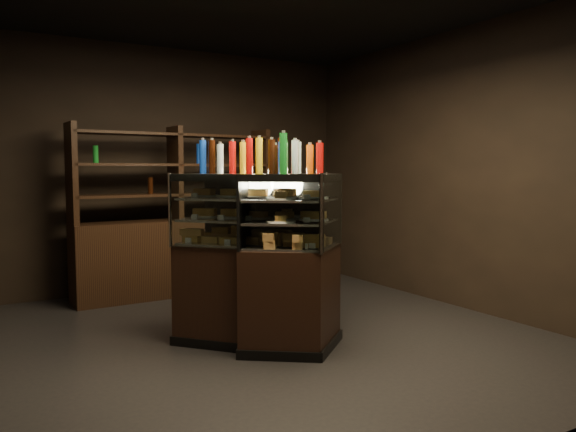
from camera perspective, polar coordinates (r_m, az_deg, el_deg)
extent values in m
plane|color=black|center=(5.10, -3.87, -12.33)|extent=(5.00, 5.00, 0.00)
cube|color=black|center=(7.20, -12.88, 4.66)|extent=(5.00, 0.02, 3.00)
cube|color=black|center=(2.86, 18.98, 4.57)|extent=(5.00, 0.02, 3.00)
cube|color=black|center=(6.39, 16.62, 4.59)|extent=(0.02, 5.00, 3.00)
cube|color=black|center=(5.05, -0.08, -7.47)|extent=(1.30, 1.44, 0.86)
cube|color=black|center=(5.14, -0.08, -11.70)|extent=(1.34, 1.49, 0.08)
cube|color=black|center=(4.93, -0.08, 3.97)|extent=(1.30, 1.44, 0.06)
cube|color=silver|center=(4.97, -0.08, -2.54)|extent=(1.23, 1.37, 0.02)
cube|color=silver|center=(4.95, -0.08, -0.23)|extent=(1.23, 1.37, 0.02)
cube|color=silver|center=(4.94, -0.08, 1.87)|extent=(1.23, 1.37, 0.02)
cube|color=white|center=(4.92, 3.83, 0.79)|extent=(0.78, 1.06, 0.60)
cylinder|color=silver|center=(5.57, 3.96, 1.25)|extent=(0.03, 0.03, 0.62)
cylinder|color=silver|center=(4.27, 3.39, 0.19)|extent=(0.03, 0.03, 0.62)
cube|color=black|center=(4.89, -3.10, -7.87)|extent=(1.35, 1.42, 0.86)
cube|color=black|center=(4.99, -3.08, -12.21)|extent=(1.39, 1.46, 0.08)
cube|color=black|center=(4.78, -3.16, 3.94)|extent=(1.35, 1.42, 0.06)
cube|color=silver|center=(4.82, -3.13, -2.78)|extent=(1.28, 1.34, 0.02)
cube|color=silver|center=(4.79, -3.14, -0.40)|extent=(1.28, 1.34, 0.02)
cube|color=silver|center=(4.78, -3.15, 1.76)|extent=(1.28, 1.34, 0.02)
cube|color=white|center=(4.48, -4.75, 0.39)|extent=(0.86, 0.99, 0.60)
cylinder|color=silver|center=(4.27, 3.39, 0.19)|extent=(0.03, 0.03, 0.62)
cylinder|color=silver|center=(4.78, -11.91, 0.58)|extent=(0.03, 0.03, 0.62)
cube|color=gold|center=(4.42, -0.39, -2.95)|extent=(0.18, 0.20, 0.06)
cube|color=gold|center=(4.60, -0.14, -2.65)|extent=(0.18, 0.20, 0.06)
cube|color=gold|center=(4.78, 0.09, -2.37)|extent=(0.18, 0.20, 0.06)
cube|color=gold|center=(4.97, 0.30, -2.11)|extent=(0.18, 0.20, 0.06)
cube|color=gold|center=(5.15, 0.50, -1.86)|extent=(0.18, 0.20, 0.06)
cube|color=gold|center=(5.33, 0.68, -1.64)|extent=(0.18, 0.20, 0.06)
cube|color=gold|center=(5.51, 0.85, -1.43)|extent=(0.18, 0.20, 0.06)
cylinder|color=white|center=(4.46, -0.73, -0.55)|extent=(0.24, 0.24, 0.02)
cube|color=gold|center=(4.45, -0.73, -0.11)|extent=(0.17, 0.19, 0.05)
cylinder|color=white|center=(4.70, -0.39, -0.28)|extent=(0.24, 0.24, 0.02)
cube|color=gold|center=(4.70, -0.39, 0.14)|extent=(0.17, 0.19, 0.05)
cylinder|color=white|center=(4.95, -0.08, -0.02)|extent=(0.24, 0.24, 0.02)
cube|color=gold|center=(4.95, -0.08, 0.37)|extent=(0.17, 0.19, 0.05)
cylinder|color=white|center=(5.20, 0.20, 0.20)|extent=(0.24, 0.24, 0.02)
cube|color=gold|center=(5.19, 0.20, 0.58)|extent=(0.17, 0.19, 0.05)
cylinder|color=white|center=(5.44, 0.46, 0.41)|extent=(0.24, 0.24, 0.02)
cube|color=gold|center=(5.44, 0.46, 0.77)|extent=(0.17, 0.19, 0.05)
cylinder|color=white|center=(4.44, -0.74, 1.77)|extent=(0.24, 0.24, 0.02)
cube|color=gold|center=(4.44, -0.74, 2.22)|extent=(0.17, 0.19, 0.05)
cylinder|color=white|center=(4.69, -0.39, 1.93)|extent=(0.24, 0.24, 0.02)
cube|color=gold|center=(4.69, -0.39, 2.35)|extent=(0.17, 0.19, 0.05)
cylinder|color=white|center=(4.94, -0.08, 2.07)|extent=(0.24, 0.24, 0.02)
cube|color=gold|center=(4.94, -0.08, 2.47)|extent=(0.17, 0.19, 0.05)
cylinder|color=white|center=(5.19, 0.21, 2.20)|extent=(0.24, 0.24, 0.02)
cube|color=gold|center=(5.18, 0.21, 2.58)|extent=(0.17, 0.19, 0.05)
cylinder|color=white|center=(5.43, 0.46, 2.31)|extent=(0.24, 0.24, 0.02)
cube|color=gold|center=(5.43, 0.46, 2.68)|extent=(0.17, 0.19, 0.05)
cube|color=gold|center=(5.01, -9.11, -2.10)|extent=(0.19, 0.19, 0.06)
cube|color=gold|center=(4.93, -7.23, -2.19)|extent=(0.19, 0.19, 0.06)
cube|color=gold|center=(4.85, -5.28, -2.29)|extent=(0.19, 0.19, 0.06)
cube|color=gold|center=(4.78, -3.27, -2.38)|extent=(0.19, 0.19, 0.06)
cube|color=gold|center=(4.72, -1.21, -2.47)|extent=(0.19, 0.19, 0.06)
cube|color=gold|center=(4.66, 0.91, -2.56)|extent=(0.19, 0.19, 0.06)
cube|color=gold|center=(4.61, 3.08, -2.65)|extent=(0.19, 0.19, 0.06)
cylinder|color=white|center=(5.00, -8.44, -0.03)|extent=(0.24, 0.24, 0.02)
cube|color=gold|center=(5.00, -8.44, 0.36)|extent=(0.17, 0.18, 0.05)
cylinder|color=white|center=(4.89, -5.84, -0.11)|extent=(0.24, 0.24, 0.02)
cube|color=gold|center=(4.89, -5.85, 0.30)|extent=(0.17, 0.18, 0.05)
cylinder|color=white|center=(4.79, -3.14, -0.19)|extent=(0.24, 0.24, 0.02)
cube|color=gold|center=(4.79, -3.14, 0.22)|extent=(0.17, 0.18, 0.05)
cylinder|color=white|center=(4.71, -0.33, -0.27)|extent=(0.24, 0.24, 0.02)
cube|color=gold|center=(4.70, -0.33, 0.15)|extent=(0.17, 0.18, 0.05)
cylinder|color=white|center=(4.63, 2.58, -0.36)|extent=(0.24, 0.24, 0.02)
cube|color=gold|center=(4.63, 2.58, 0.07)|extent=(0.17, 0.18, 0.05)
cylinder|color=white|center=(4.99, -8.46, 2.04)|extent=(0.24, 0.24, 0.02)
cube|color=gold|center=(4.99, -8.47, 2.44)|extent=(0.17, 0.18, 0.05)
cylinder|color=white|center=(4.88, -5.86, 2.01)|extent=(0.24, 0.24, 0.02)
cube|color=gold|center=(4.88, -5.86, 2.42)|extent=(0.17, 0.18, 0.05)
cylinder|color=white|center=(4.78, -3.15, 1.97)|extent=(0.24, 0.24, 0.02)
cube|color=gold|center=(4.78, -3.15, 2.39)|extent=(0.17, 0.18, 0.05)
cylinder|color=white|center=(4.69, -0.33, 1.93)|extent=(0.24, 0.24, 0.02)
cube|color=gold|center=(4.69, -0.33, 2.35)|extent=(0.17, 0.18, 0.05)
cylinder|color=white|center=(4.62, 2.59, 1.88)|extent=(0.24, 0.24, 0.02)
cube|color=gold|center=(4.62, 2.59, 2.31)|extent=(0.17, 0.18, 0.05)
cylinder|color=yellow|center=(4.39, -0.82, 6.09)|extent=(0.06, 0.06, 0.28)
cylinder|color=silver|center=(4.39, -0.82, 8.05)|extent=(0.03, 0.03, 0.02)
cylinder|color=#0F38B2|center=(4.49, -0.67, 6.06)|extent=(0.06, 0.06, 0.28)
cylinder|color=silver|center=(4.49, -0.67, 7.98)|extent=(0.03, 0.03, 0.02)
cylinder|color=#B20C0A|center=(4.59, -0.53, 6.04)|extent=(0.06, 0.06, 0.28)
cylinder|color=silver|center=(4.59, -0.53, 7.91)|extent=(0.03, 0.03, 0.02)
cylinder|color=#147223|center=(4.69, -0.39, 6.01)|extent=(0.06, 0.06, 0.28)
cylinder|color=silver|center=(4.69, -0.39, 7.84)|extent=(0.03, 0.03, 0.02)
cylinder|color=#D8590A|center=(4.79, -0.26, 5.98)|extent=(0.06, 0.06, 0.28)
cylinder|color=silver|center=(4.79, -0.26, 7.78)|extent=(0.03, 0.03, 0.02)
cylinder|color=black|center=(4.88, -0.14, 5.96)|extent=(0.06, 0.06, 0.28)
cylinder|color=silver|center=(4.89, -0.14, 7.72)|extent=(0.03, 0.03, 0.02)
cylinder|color=silver|center=(4.98, -0.02, 5.93)|extent=(0.06, 0.06, 0.28)
cylinder|color=silver|center=(4.99, -0.02, 7.66)|extent=(0.03, 0.03, 0.02)
cylinder|color=yellow|center=(5.08, 0.10, 5.91)|extent=(0.06, 0.06, 0.28)
cylinder|color=silver|center=(5.09, 0.10, 7.60)|extent=(0.03, 0.03, 0.02)
cylinder|color=#0F38B2|center=(5.18, 0.21, 5.89)|extent=(0.06, 0.06, 0.28)
cylinder|color=silver|center=(5.19, 0.21, 7.54)|extent=(0.03, 0.03, 0.02)
cylinder|color=#B20C0A|center=(5.28, 0.31, 5.87)|extent=(0.06, 0.06, 0.28)
cylinder|color=silver|center=(5.29, 0.31, 7.49)|extent=(0.03, 0.03, 0.02)
cylinder|color=#147223|center=(5.38, 0.42, 5.85)|extent=(0.06, 0.06, 0.28)
cylinder|color=silver|center=(5.39, 0.42, 7.44)|extent=(0.03, 0.03, 0.02)
cylinder|color=#D8590A|center=(5.48, 0.52, 5.83)|extent=(0.06, 0.06, 0.28)
cylinder|color=silver|center=(5.49, 0.52, 7.39)|extent=(0.03, 0.03, 0.02)
cylinder|color=yellow|center=(5.01, -9.04, 5.87)|extent=(0.06, 0.06, 0.28)
cylinder|color=silver|center=(5.01, -9.07, 7.58)|extent=(0.03, 0.03, 0.02)
cylinder|color=#0F38B2|center=(4.96, -8.02, 5.89)|extent=(0.06, 0.06, 0.28)
cylinder|color=silver|center=(4.97, -8.04, 7.62)|extent=(0.03, 0.03, 0.02)
cylinder|color=#B20C0A|center=(4.92, -6.97, 5.91)|extent=(0.06, 0.06, 0.28)
cylinder|color=silver|center=(4.92, -6.99, 7.66)|extent=(0.03, 0.03, 0.02)
cylinder|color=#147223|center=(4.88, -5.91, 5.93)|extent=(0.06, 0.06, 0.28)
cylinder|color=silver|center=(4.88, -5.92, 7.70)|extent=(0.03, 0.03, 0.02)
cylinder|color=#D8590A|center=(4.83, -4.82, 5.95)|extent=(0.06, 0.06, 0.28)
cylinder|color=silver|center=(4.84, -4.84, 7.73)|extent=(0.03, 0.03, 0.02)
cylinder|color=black|center=(4.80, -3.72, 5.97)|extent=(0.06, 0.06, 0.28)
cylinder|color=silver|center=(4.80, -3.73, 7.76)|extent=(0.03, 0.03, 0.02)
cylinder|color=silver|center=(4.76, -2.61, 5.98)|extent=(0.06, 0.06, 0.28)
cylinder|color=silver|center=(4.76, -2.61, 7.79)|extent=(0.03, 0.03, 0.02)
cylinder|color=yellow|center=(4.72, -1.47, 6.00)|extent=(0.06, 0.06, 0.28)
cylinder|color=silver|center=(4.73, -1.47, 7.81)|extent=(0.03, 0.03, 0.02)
cylinder|color=#0F38B2|center=(4.69, -0.32, 6.01)|extent=(0.06, 0.06, 0.28)
cylinder|color=silver|center=(4.70, -0.32, 7.84)|extent=(0.03, 0.03, 0.02)
cylinder|color=#B20C0A|center=(4.66, 0.85, 6.02)|extent=(0.06, 0.06, 0.28)
cylinder|color=silver|center=(4.66, 0.85, 7.86)|extent=(0.03, 0.03, 0.02)
cylinder|color=#147223|center=(4.63, 2.03, 6.02)|extent=(0.06, 0.06, 0.28)
cylinder|color=silver|center=(4.63, 2.04, 7.88)|extent=(0.03, 0.03, 0.02)
cylinder|color=#D8590A|center=(4.60, 3.23, 6.02)|extent=(0.06, 0.06, 0.28)
cylinder|color=silver|center=(4.61, 3.24, 7.89)|extent=(0.03, 0.03, 0.02)
cylinder|color=black|center=(5.73, 2.19, -9.43)|extent=(0.25, 0.25, 0.19)
cone|color=#1A5C26|center=(5.65, 2.20, -5.99)|extent=(0.37, 0.37, 0.51)
cone|color=#1A5C26|center=(5.63, 2.20, -4.30)|extent=(0.29, 0.29, 0.36)
cube|color=black|center=(6.86, -11.25, -4.11)|extent=(2.42, 0.53, 0.90)
cube|color=black|center=(6.45, -21.14, 4.02)|extent=(0.08, 0.38, 1.10)
cube|color=black|center=(6.78, -11.39, 4.27)|extent=(0.08, 0.38, 1.10)
cube|color=black|center=(7.29, -2.78, 4.38)|extent=(0.08, 0.38, 1.10)
cube|color=black|center=(6.79, -11.35, 2.16)|extent=(2.37, 0.48, 0.03)
cube|color=black|center=(6.78, -11.40, 5.11)|extent=(2.37, 0.48, 0.03)
cube|color=black|center=(6.80, -11.45, 8.06)|extent=(2.37, 0.48, 0.03)
cylinder|color=yellow|center=(6.51, -18.88, 2.99)|extent=(0.06, 0.06, 0.22)
cylinder|color=#0F38B2|center=(6.68, -13.80, 3.14)|extent=(0.06, 0.06, 0.22)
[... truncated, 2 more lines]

